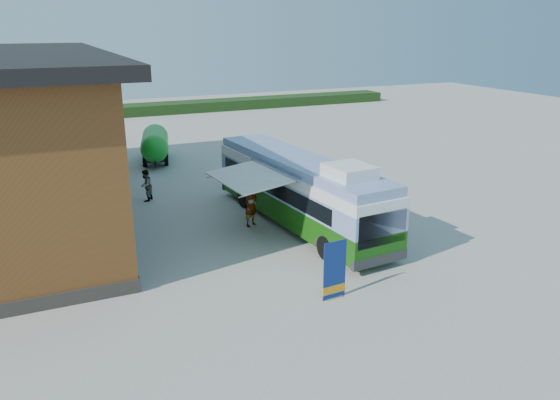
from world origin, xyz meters
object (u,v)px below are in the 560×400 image
banner (334,275)px  person_b (146,185)px  bus (300,188)px  picnic_table (335,212)px  person_a (251,205)px  slurry_tanker (155,143)px

banner → person_b: bearing=100.2°
bus → banner: 7.05m
picnic_table → person_a: size_ratio=0.90×
slurry_tanker → bus: bearing=-63.9°
person_a → slurry_tanker: size_ratio=0.35×
bus → picnic_table: size_ratio=6.62×
picnic_table → slurry_tanker: bearing=95.0°
picnic_table → person_b: 9.97m
bus → person_a: 2.28m
picnic_table → person_b: person_b is taller
person_a → person_b: 6.62m
person_a → person_b: (-3.57, 5.57, -0.18)m
person_b → person_a: bearing=70.5°
picnic_table → person_a: 3.75m
person_b → picnic_table: bearing=82.2°
picnic_table → bus: bearing=136.9°
slurry_tanker → person_a: bearing=-71.5°
person_a → slurry_tanker: slurry_tanker is taller
bus → person_b: bus is taller
banner → slurry_tanker: slurry_tanker is taller
bus → person_a: bearing=154.5°
picnic_table → person_a: person_a is taller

